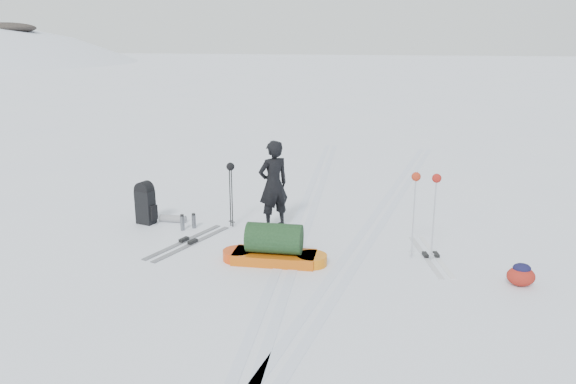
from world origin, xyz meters
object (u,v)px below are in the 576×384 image
ski_poles_black (231,174)px  pulk_sled (274,248)px  skier (273,185)px  expedition_rucksack (149,204)px

ski_poles_black → pulk_sled: bearing=-62.5°
skier → ski_poles_black: bearing=-33.8°
pulk_sled → ski_poles_black: bearing=125.4°
skier → ski_poles_black: 0.81m
skier → expedition_rucksack: 2.43m
skier → ski_poles_black: size_ratio=1.34×
expedition_rucksack → pulk_sled: bearing=-12.7°
pulk_sled → expedition_rucksack: expedition_rucksack is taller
pulk_sled → expedition_rucksack: size_ratio=1.85×
expedition_rucksack → ski_poles_black: 1.72m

